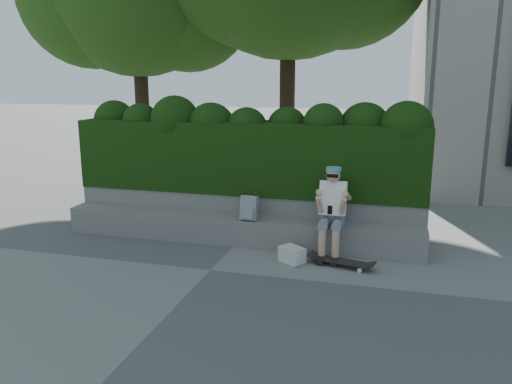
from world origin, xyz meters
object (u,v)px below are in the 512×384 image
(person, at_px, (332,208))
(skateboard, at_px, (341,262))
(backpack_plaid, at_px, (249,208))
(backpack_ground, at_px, (292,255))

(person, height_order, skateboard, person)
(skateboard, distance_m, backpack_plaid, 1.72)
(person, distance_m, skateboard, 0.83)
(person, distance_m, backpack_plaid, 1.34)
(backpack_ground, bearing_deg, skateboard, 35.52)
(person, xyz_separation_m, backpack_ground, (-0.52, -0.44, -0.64))
(backpack_plaid, xyz_separation_m, backpack_ground, (0.81, -0.52, -0.53))
(backpack_plaid, distance_m, backpack_ground, 1.10)
(skateboard, distance_m, backpack_ground, 0.73)
(person, bearing_deg, backpack_plaid, 176.50)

